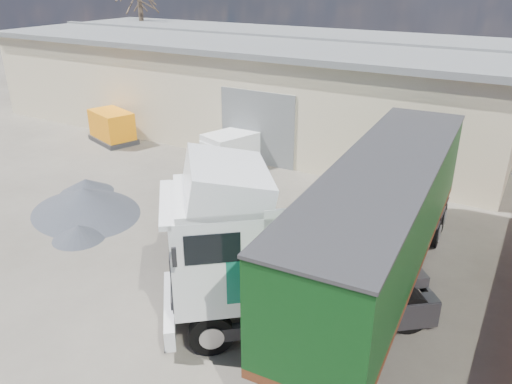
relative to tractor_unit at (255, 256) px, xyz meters
The scene contains 7 objects.
ground 4.52m from the tractor_unit, behind, with size 120.00×120.00×0.00m, color #2C2923.
warehouse 19.35m from the tractor_unit, 121.24° to the left, with size 30.60×12.60×5.42m.
tractor_unit is the anchor object (origin of this frame).
box_trailer 3.98m from the tractor_unit, 53.12° to the left, with size 3.21×12.20×4.02m.
panel_van 12.28m from the tractor_unit, 123.82° to the left, with size 2.82×4.29×1.63m.
orange_skip 17.51m from the tractor_unit, 147.26° to the left, with size 3.18×2.53×1.73m.
gravel_heap 9.58m from the tractor_unit, 165.54° to the left, with size 6.35×6.35×1.04m.
Camera 1 is at (9.65, -10.13, 8.68)m, focal length 35.00 mm.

